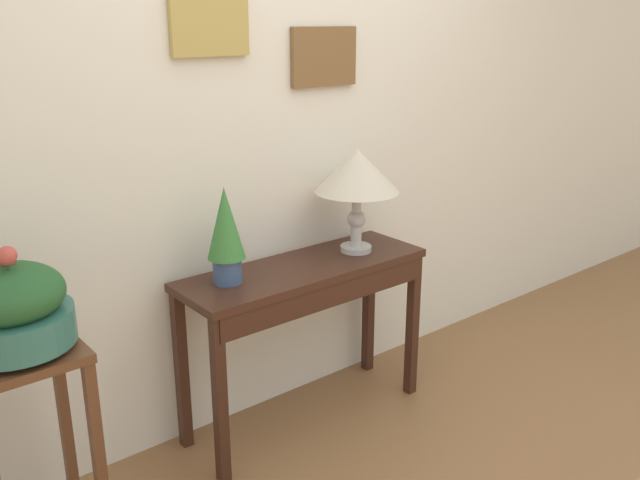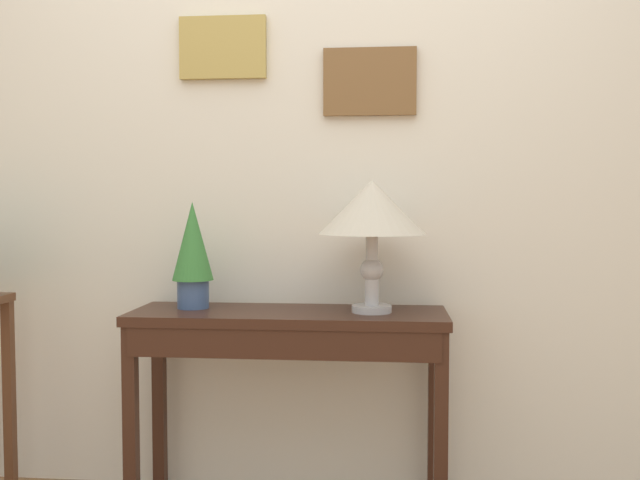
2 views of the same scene
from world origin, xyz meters
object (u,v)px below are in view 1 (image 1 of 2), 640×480
(table_lamp, at_px, (357,174))
(planter_bowl_wide, at_px, (11,308))
(pedestal_stand_left, at_px, (35,462))
(console_table, at_px, (308,292))
(potted_plant_on_console, at_px, (226,231))

(table_lamp, bearing_deg, planter_bowl_wide, -174.45)
(pedestal_stand_left, xyz_separation_m, planter_bowl_wide, (-0.00, -0.00, 0.53))
(table_lamp, xyz_separation_m, planter_bowl_wide, (-1.50, -0.15, -0.17))
(console_table, relative_size, planter_bowl_wide, 3.18)
(pedestal_stand_left, bearing_deg, planter_bowl_wide, -91.43)
(console_table, height_order, planter_bowl_wide, planter_bowl_wide)
(table_lamp, bearing_deg, console_table, -175.68)
(potted_plant_on_console, bearing_deg, pedestal_stand_left, -167.91)
(pedestal_stand_left, bearing_deg, table_lamp, 5.54)
(potted_plant_on_console, height_order, planter_bowl_wide, planter_bowl_wide)
(planter_bowl_wide, bearing_deg, potted_plant_on_console, 12.10)
(table_lamp, height_order, potted_plant_on_console, table_lamp)
(table_lamp, relative_size, pedestal_stand_left, 0.59)
(pedestal_stand_left, distance_m, planter_bowl_wide, 0.53)
(console_table, distance_m, table_lamp, 0.56)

